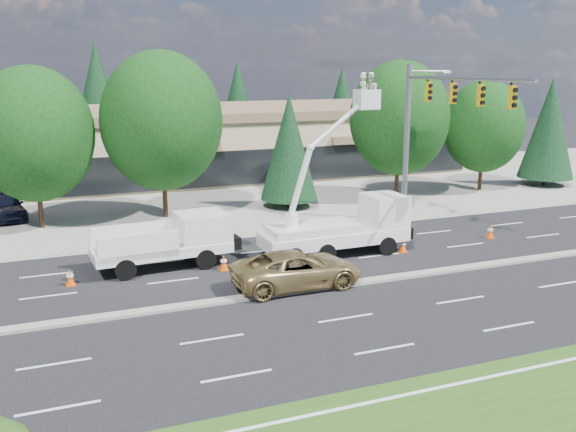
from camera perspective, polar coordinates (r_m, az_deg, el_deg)
name	(u,v)px	position (r m, az deg, el deg)	size (l,w,h in m)	color
ground	(311,290)	(26.37, 2.03, -6.60)	(140.00, 140.00, 0.00)	black
concrete_apron	(195,198)	(44.76, -8.26, 1.62)	(140.00, 22.00, 0.01)	gray
road_median	(311,289)	(26.35, 2.03, -6.48)	(120.00, 0.55, 0.12)	gray
strip_mall	(165,141)	(53.96, -10.85, 6.55)	(50.40, 15.40, 5.50)	tan
tree_front_c	(34,134)	(37.88, -21.66, 6.77)	(6.49, 6.49, 9.00)	#332114
tree_front_d	(162,121)	(38.47, -11.17, 8.29)	(7.10, 7.10, 9.85)	#332114
tree_front_e	(289,147)	(40.88, 0.09, 6.15)	(3.67, 3.67, 7.23)	#332114
tree_front_f	(399,118)	(44.28, 9.87, 8.58)	(6.73, 6.73, 9.33)	#332114
tree_front_g	(484,126)	(48.35, 17.00, 7.62)	(5.73, 5.73, 7.95)	#332114
tree_front_h	(549,128)	(52.32, 22.18, 7.23)	(4.07, 4.07, 8.02)	#332114
tree_back_b	(98,97)	(65.04, -16.54, 10.13)	(5.63, 5.63, 11.10)	#332114
tree_back_c	(238,104)	(67.83, -4.47, 9.93)	(4.73, 4.73, 9.32)	#332114
tree_back_d	(342,104)	(72.29, 4.79, 9.89)	(4.44, 4.44, 8.76)	#332114
signal_mast	(429,120)	(35.96, 12.44, 8.35)	(2.76, 10.16, 9.00)	gray
utility_pickup	(172,246)	(29.57, -10.31, -2.63)	(6.23, 2.70, 2.34)	white
bucket_truck	(346,217)	(31.00, 5.15, -0.10)	(7.25, 2.43, 8.64)	white
traffic_cone_a	(70,277)	(28.31, -18.80, -5.19)	(0.40, 0.40, 0.70)	#F14C07
traffic_cone_b	(224,263)	(28.89, -5.73, -4.15)	(0.40, 0.40, 0.70)	#F14C07
traffic_cone_c	(306,257)	(29.52, 1.65, -3.71)	(0.40, 0.40, 0.70)	#F14C07
traffic_cone_d	(403,245)	(31.98, 10.19, -2.57)	(0.40, 0.40, 0.70)	#F14C07
traffic_cone_e	(490,231)	(35.72, 17.54, -1.31)	(0.40, 0.40, 0.70)	#F14C07
minivan	(297,269)	(26.52, 0.82, -4.76)	(2.50, 5.42, 1.51)	#A0854D
parked_car_west	(6,206)	(41.65, -23.81, 0.83)	(1.85, 4.60, 1.57)	black
parked_car_east	(286,179)	(47.44, -0.14, 3.35)	(1.61, 4.63, 1.53)	black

